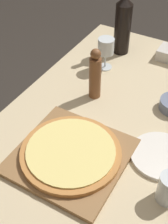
% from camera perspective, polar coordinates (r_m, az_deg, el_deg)
% --- Properties ---
extents(ground_plane, '(12.00, 12.00, 0.00)m').
position_cam_1_polar(ground_plane, '(1.84, 3.73, -18.66)').
color(ground_plane, '#2D2823').
extents(dining_table, '(0.83, 1.38, 0.76)m').
position_cam_1_polar(dining_table, '(1.31, 4.99, -4.67)').
color(dining_table, '#CCB78E').
rests_on(dining_table, ground_plane).
extents(cutting_board, '(0.37, 0.37, 0.02)m').
position_cam_1_polar(cutting_board, '(1.09, -2.40, -8.03)').
color(cutting_board, olive).
rests_on(cutting_board, dining_table).
extents(pizza, '(0.35, 0.35, 0.02)m').
position_cam_1_polar(pizza, '(1.08, -2.43, -7.34)').
color(pizza, '#BC7A3D').
rests_on(pizza, cutting_board).
extents(wine_bottle, '(0.08, 0.08, 0.36)m').
position_cam_1_polar(wine_bottle, '(1.57, 7.13, 15.59)').
color(wine_bottle, black).
rests_on(wine_bottle, dining_table).
extents(pepper_mill, '(0.05, 0.05, 0.23)m').
position_cam_1_polar(pepper_mill, '(1.28, 2.05, 6.81)').
color(pepper_mill, brown).
rests_on(pepper_mill, dining_table).
extents(wine_glass, '(0.08, 0.08, 0.15)m').
position_cam_1_polar(wine_glass, '(1.46, 4.03, 11.70)').
color(wine_glass, silver).
rests_on(wine_glass, dining_table).
extents(dinner_plate, '(0.22, 0.22, 0.01)m').
position_cam_1_polar(dinner_plate, '(1.13, 13.92, -7.72)').
color(dinner_plate, silver).
rests_on(dinner_plate, dining_table).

